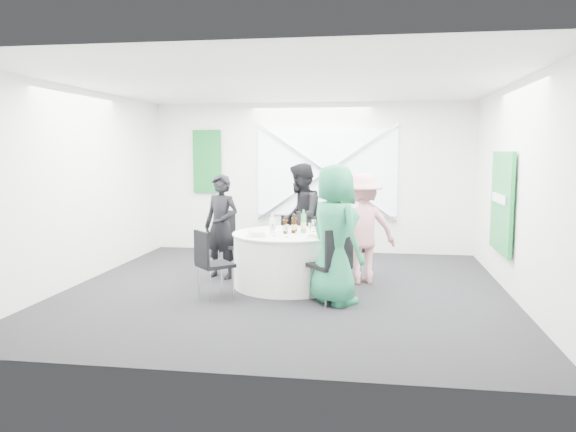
# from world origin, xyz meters

# --- Properties ---
(floor) EXTENTS (6.00, 6.00, 0.00)m
(floor) POSITION_xyz_m (0.00, 0.00, 0.00)
(floor) COLOR black
(floor) RESTS_ON ground
(ceiling) EXTENTS (6.00, 6.00, 0.00)m
(ceiling) POSITION_xyz_m (0.00, 0.00, 2.80)
(ceiling) COLOR white
(ceiling) RESTS_ON wall_back
(wall_back) EXTENTS (6.00, 0.00, 6.00)m
(wall_back) POSITION_xyz_m (0.00, 3.00, 1.40)
(wall_back) COLOR silver
(wall_back) RESTS_ON floor
(wall_front) EXTENTS (6.00, 0.00, 6.00)m
(wall_front) POSITION_xyz_m (0.00, -3.00, 1.40)
(wall_front) COLOR silver
(wall_front) RESTS_ON floor
(wall_left) EXTENTS (0.00, 6.00, 6.00)m
(wall_left) POSITION_xyz_m (-3.00, 0.00, 1.40)
(wall_left) COLOR silver
(wall_left) RESTS_ON floor
(wall_right) EXTENTS (0.00, 6.00, 6.00)m
(wall_right) POSITION_xyz_m (3.00, 0.00, 1.40)
(wall_right) COLOR silver
(wall_right) RESTS_ON floor
(window_panel) EXTENTS (2.60, 0.03, 1.60)m
(window_panel) POSITION_xyz_m (0.30, 2.96, 1.50)
(window_panel) COLOR silver
(window_panel) RESTS_ON wall_back
(window_brace_a) EXTENTS (2.63, 0.05, 1.84)m
(window_brace_a) POSITION_xyz_m (0.30, 2.92, 1.50)
(window_brace_a) COLOR silver
(window_brace_a) RESTS_ON window_panel
(window_brace_b) EXTENTS (2.63, 0.05, 1.84)m
(window_brace_b) POSITION_xyz_m (0.30, 2.92, 1.50)
(window_brace_b) COLOR silver
(window_brace_b) RESTS_ON window_panel
(green_banner) EXTENTS (0.55, 0.04, 1.20)m
(green_banner) POSITION_xyz_m (-2.00, 2.95, 1.70)
(green_banner) COLOR #125C27
(green_banner) RESTS_ON wall_back
(green_sign) EXTENTS (0.05, 1.20, 1.40)m
(green_sign) POSITION_xyz_m (2.94, 0.60, 1.20)
(green_sign) COLOR #178235
(green_sign) RESTS_ON wall_right
(banquet_table) EXTENTS (1.56, 1.56, 0.76)m
(banquet_table) POSITION_xyz_m (0.00, 0.20, 0.38)
(banquet_table) COLOR silver
(banquet_table) RESTS_ON floor
(chair_back) EXTENTS (0.43, 0.44, 0.86)m
(chair_back) POSITION_xyz_m (-0.11, 1.35, 0.50)
(chair_back) COLOR black
(chair_back) RESTS_ON floor
(chair_back_left) EXTENTS (0.61, 0.61, 0.99)m
(chair_back_left) POSITION_xyz_m (-0.95, 0.70, 0.58)
(chair_back_left) COLOR black
(chair_back_left) RESTS_ON floor
(chair_back_right) EXTENTS (0.59, 0.58, 0.92)m
(chair_back_right) POSITION_xyz_m (0.87, 0.79, 0.54)
(chair_back_right) COLOR black
(chair_back_right) RESTS_ON floor
(chair_front_right) EXTENTS (0.61, 0.61, 0.95)m
(chair_front_right) POSITION_xyz_m (0.70, -0.61, 0.56)
(chair_front_right) COLOR black
(chair_front_right) RESTS_ON floor
(chair_front_left) EXTENTS (0.57, 0.57, 0.89)m
(chair_front_left) POSITION_xyz_m (-0.90, -0.62, 0.52)
(chair_front_left) COLOR black
(chair_front_left) RESTS_ON floor
(person_man_back_left) EXTENTS (0.66, 0.54, 1.56)m
(person_man_back_left) POSITION_xyz_m (-1.07, 0.56, 0.78)
(person_man_back_left) COLOR black
(person_man_back_left) RESTS_ON floor
(person_man_back) EXTENTS (0.49, 0.85, 1.72)m
(person_man_back) POSITION_xyz_m (0.04, 1.20, 0.86)
(person_man_back) COLOR black
(person_man_back) RESTS_ON floor
(person_woman_pink) EXTENTS (1.13, 0.80, 1.59)m
(person_woman_pink) POSITION_xyz_m (1.03, 0.57, 0.80)
(person_woman_pink) COLOR #D0878C
(person_woman_pink) RESTS_ON floor
(person_woman_green) EXTENTS (0.98, 1.01, 1.75)m
(person_woman_green) POSITION_xyz_m (0.71, -0.59, 0.87)
(person_woman_green) COLOR #227C53
(person_woman_green) RESTS_ON floor
(plate_back) EXTENTS (0.29, 0.29, 0.01)m
(plate_back) POSITION_xyz_m (-0.02, 0.74, 0.77)
(plate_back) COLOR white
(plate_back) RESTS_ON banquet_table
(plate_back_left) EXTENTS (0.24, 0.24, 0.01)m
(plate_back_left) POSITION_xyz_m (-0.48, 0.38, 0.77)
(plate_back_left) COLOR white
(plate_back_left) RESTS_ON banquet_table
(plate_back_right) EXTENTS (0.29, 0.29, 0.04)m
(plate_back_right) POSITION_xyz_m (0.54, 0.44, 0.78)
(plate_back_right) COLOR white
(plate_back_right) RESTS_ON banquet_table
(plate_front_right) EXTENTS (0.28, 0.28, 0.04)m
(plate_front_right) POSITION_xyz_m (0.45, -0.15, 0.78)
(plate_front_right) COLOR white
(plate_front_right) RESTS_ON banquet_table
(plate_front_left) EXTENTS (0.27, 0.27, 0.01)m
(plate_front_left) POSITION_xyz_m (-0.38, -0.17, 0.77)
(plate_front_left) COLOR white
(plate_front_left) RESTS_ON banquet_table
(napkin) EXTENTS (0.23, 0.21, 0.05)m
(napkin) POSITION_xyz_m (-0.36, -0.22, 0.80)
(napkin) COLOR silver
(napkin) RESTS_ON plate_front_left
(beer_bottle_a) EXTENTS (0.06, 0.06, 0.24)m
(beer_bottle_a) POSITION_xyz_m (-0.04, 0.21, 0.85)
(beer_bottle_a) COLOR #341E09
(beer_bottle_a) RESTS_ON banquet_table
(beer_bottle_b) EXTENTS (0.06, 0.06, 0.24)m
(beer_bottle_b) POSITION_xyz_m (0.08, 0.36, 0.85)
(beer_bottle_b) COLOR #341E09
(beer_bottle_b) RESTS_ON banquet_table
(beer_bottle_c) EXTENTS (0.06, 0.06, 0.28)m
(beer_bottle_c) POSITION_xyz_m (0.08, 0.19, 0.87)
(beer_bottle_c) COLOR #341E09
(beer_bottle_c) RESTS_ON banquet_table
(beer_bottle_d) EXTENTS (0.06, 0.06, 0.25)m
(beer_bottle_d) POSITION_xyz_m (-0.02, 0.13, 0.85)
(beer_bottle_d) COLOR #341E09
(beer_bottle_d) RESTS_ON banquet_table
(green_water_bottle) EXTENTS (0.08, 0.08, 0.33)m
(green_water_bottle) POSITION_xyz_m (0.21, 0.24, 0.89)
(green_water_bottle) COLOR green
(green_water_bottle) RESTS_ON banquet_table
(clear_water_bottle) EXTENTS (0.08, 0.08, 0.28)m
(clear_water_bottle) POSITION_xyz_m (-0.21, 0.11, 0.87)
(clear_water_bottle) COLOR white
(clear_water_bottle) RESTS_ON banquet_table
(wine_glass_a) EXTENTS (0.07, 0.07, 0.17)m
(wine_glass_a) POSITION_xyz_m (-0.14, -0.13, 0.88)
(wine_glass_a) COLOR white
(wine_glass_a) RESTS_ON banquet_table
(wine_glass_b) EXTENTS (0.07, 0.07, 0.17)m
(wine_glass_b) POSITION_xyz_m (0.04, -0.19, 0.88)
(wine_glass_b) COLOR white
(wine_glass_b) RESTS_ON banquet_table
(wine_glass_c) EXTENTS (0.07, 0.07, 0.17)m
(wine_glass_c) POSITION_xyz_m (0.20, 0.47, 0.88)
(wine_glass_c) COLOR white
(wine_glass_c) RESTS_ON banquet_table
(wine_glass_d) EXTENTS (0.07, 0.07, 0.17)m
(wine_glass_d) POSITION_xyz_m (0.33, 0.02, 0.88)
(wine_glass_d) COLOR white
(wine_glass_d) RESTS_ON banquet_table
(wine_glass_e) EXTENTS (0.07, 0.07, 0.17)m
(wine_glass_e) POSITION_xyz_m (0.34, 0.39, 0.88)
(wine_glass_e) COLOR white
(wine_glass_e) RESTS_ON banquet_table
(fork_a) EXTENTS (0.10, 0.13, 0.01)m
(fork_a) POSITION_xyz_m (0.35, -0.25, 0.76)
(fork_a) COLOR silver
(fork_a) RESTS_ON banquet_table
(knife_a) EXTENTS (0.10, 0.13, 0.01)m
(knife_a) POSITION_xyz_m (0.54, -0.00, 0.76)
(knife_a) COLOR silver
(knife_a) RESTS_ON banquet_table
(fork_b) EXTENTS (0.11, 0.12, 0.01)m
(fork_b) POSITION_xyz_m (-0.52, -0.05, 0.76)
(fork_b) COLOR silver
(fork_b) RESTS_ON banquet_table
(knife_b) EXTENTS (0.11, 0.12, 0.01)m
(knife_b) POSITION_xyz_m (-0.29, -0.30, 0.76)
(knife_b) COLOR silver
(knife_b) RESTS_ON banquet_table
(fork_c) EXTENTS (0.09, 0.14, 0.01)m
(fork_c) POSITION_xyz_m (0.56, 0.32, 0.76)
(fork_c) COLOR silver
(fork_c) RESTS_ON banquet_table
(knife_c) EXTENTS (0.10, 0.13, 0.01)m
(knife_c) POSITION_xyz_m (0.35, 0.66, 0.76)
(knife_c) COLOR silver
(knife_c) RESTS_ON banquet_table
(fork_d) EXTENTS (0.15, 0.02, 0.01)m
(fork_d) POSITION_xyz_m (0.17, 0.75, 0.76)
(fork_d) COLOR silver
(fork_d) RESTS_ON banquet_table
(knife_d) EXTENTS (0.15, 0.03, 0.01)m
(knife_d) POSITION_xyz_m (-0.22, 0.73, 0.76)
(knife_d) COLOR silver
(knife_d) RESTS_ON banquet_table
(fork_e) EXTENTS (0.08, 0.14, 0.01)m
(fork_e) POSITION_xyz_m (-0.42, 0.60, 0.76)
(fork_e) COLOR silver
(fork_e) RESTS_ON banquet_table
(knife_e) EXTENTS (0.08, 0.14, 0.01)m
(knife_e) POSITION_xyz_m (-0.57, 0.30, 0.76)
(knife_e) COLOR silver
(knife_e) RESTS_ON banquet_table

